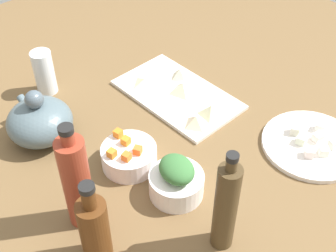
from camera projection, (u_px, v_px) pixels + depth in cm
name	position (u px, v px, depth cm)	size (l,w,h in cm)	color
tabletop	(168.00, 145.00, 116.27)	(190.00, 190.00, 3.00)	brown
cutting_board	(177.00, 95.00, 128.13)	(34.69, 20.34, 1.00)	silver
plate_tofu	(312.00, 145.00, 113.32)	(24.67, 24.67, 1.20)	white
bowl_greens	(176.00, 184.00, 100.99)	(12.27, 12.27, 5.66)	white
bowl_carrots	(128.00, 156.00, 107.79)	(13.19, 13.19, 5.16)	white
teapot	(40.00, 121.00, 112.54)	(17.76, 16.28, 14.58)	#50636A
bottle_0	(226.00, 207.00, 85.94)	(4.58, 4.58, 25.49)	#46351E
bottle_1	(77.00, 182.00, 89.95)	(5.78, 5.78, 26.41)	maroon
bottle_2	(94.00, 229.00, 85.46)	(5.80, 5.80, 21.26)	#542D12
drinking_glass_0	(44.00, 72.00, 125.86)	(5.67, 5.67, 12.87)	white
carrot_cube_0	(127.00, 157.00, 102.79)	(1.80, 1.80, 1.80)	orange
carrot_cube_1	(126.00, 141.00, 106.52)	(1.80, 1.80, 1.80)	orange
carrot_cube_2	(112.00, 153.00, 103.53)	(1.80, 1.80, 1.80)	orange
carrot_cube_3	(118.00, 133.00, 108.39)	(1.80, 1.80, 1.80)	orange
carrot_cube_4	(138.00, 150.00, 104.27)	(1.80, 1.80, 1.80)	orange
chopped_greens_mound	(177.00, 169.00, 97.60)	(8.91, 7.30, 4.36)	#376D37
tofu_cube_0	(334.00, 144.00, 111.00)	(2.20, 2.20, 2.20)	white
tofu_cube_1	(323.00, 151.00, 109.29)	(2.20, 2.20, 2.20)	white
tofu_cube_2	(318.00, 138.00, 112.74)	(2.20, 2.20, 2.20)	silver
tofu_cube_3	(302.00, 140.00, 112.14)	(2.20, 2.20, 2.20)	white
tofu_cube_4	(309.00, 153.00, 108.90)	(2.20, 2.20, 2.20)	white
tofu_cube_5	(320.00, 127.00, 115.63)	(2.20, 2.20, 2.20)	white
tofu_cube_6	(295.00, 130.00, 114.76)	(2.20, 2.20, 2.20)	silver
dumpling_0	(183.00, 88.00, 127.10)	(5.87, 5.62, 3.07)	beige
dumpling_1	(145.00, 82.00, 129.96)	(5.77, 5.65, 2.18)	beige
dumpling_2	(211.00, 110.00, 120.06)	(5.50, 5.32, 3.15)	beige
dumpling_3	(180.00, 73.00, 132.16)	(4.08, 3.90, 3.08)	beige
dumpling_4	(195.00, 121.00, 117.04)	(4.88, 4.73, 3.03)	beige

